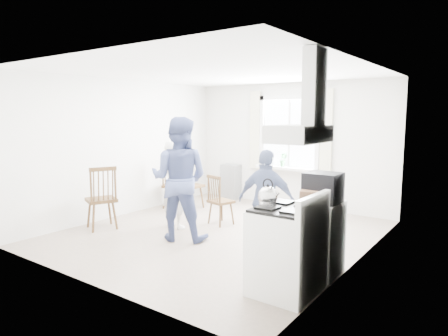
# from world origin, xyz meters

# --- Properties ---
(room_shell) EXTENTS (4.62, 5.12, 2.64)m
(room_shell) POSITION_xyz_m (0.00, 0.00, 1.30)
(room_shell) COLOR gray
(room_shell) RESTS_ON ground
(window_assembly) EXTENTS (1.88, 0.24, 1.70)m
(window_assembly) POSITION_xyz_m (0.00, 2.45, 1.46)
(window_assembly) COLOR white
(window_assembly) RESTS_ON room_shell
(range_hood) EXTENTS (0.45, 0.76, 0.94)m
(range_hood) POSITION_xyz_m (2.07, -1.35, 1.90)
(range_hood) COLOR silver
(range_hood) RESTS_ON room_shell
(shelf_unit) EXTENTS (0.40, 0.30, 0.80)m
(shelf_unit) POSITION_xyz_m (-1.40, 2.33, 0.40)
(shelf_unit) COLOR gray
(shelf_unit) RESTS_ON ground
(gas_stove) EXTENTS (0.68, 0.76, 1.12)m
(gas_stove) POSITION_xyz_m (1.91, -1.35, 0.48)
(gas_stove) COLOR white
(gas_stove) RESTS_ON ground
(kettle) EXTENTS (0.22, 0.22, 0.30)m
(kettle) POSITION_xyz_m (1.69, -1.41, 1.05)
(kettle) COLOR silver
(kettle) RESTS_ON gas_stove
(low_cabinet) EXTENTS (0.50, 0.55, 0.90)m
(low_cabinet) POSITION_xyz_m (1.98, -0.65, 0.45)
(low_cabinet) COLOR silver
(low_cabinet) RESTS_ON ground
(stereo_stack) EXTENTS (0.41, 0.37, 0.36)m
(stereo_stack) POSITION_xyz_m (2.03, -0.68, 1.08)
(stereo_stack) COLOR black
(stereo_stack) RESTS_ON low_cabinet
(cardboard_box) EXTENTS (0.30, 0.25, 0.16)m
(cardboard_box) POSITION_xyz_m (1.97, -0.88, 0.98)
(cardboard_box) COLOR #8D6144
(cardboard_box) RESTS_ON low_cabinet
(windsor_chair_a) EXTENTS (0.58, 0.57, 1.01)m
(windsor_chair_a) POSITION_xyz_m (-1.85, 0.85, 0.62)
(windsor_chair_a) COLOR #3F2914
(windsor_chair_a) RESTS_ON ground
(windsor_chair_b) EXTENTS (0.45, 0.44, 1.03)m
(windsor_chair_b) POSITION_xyz_m (-1.54, 0.96, 0.63)
(windsor_chair_b) COLOR #3F2914
(windsor_chair_b) RESTS_ON ground
(windsor_chair_c) EXTENTS (0.60, 0.60, 1.09)m
(windsor_chair_c) POSITION_xyz_m (-1.68, -1.02, 0.67)
(windsor_chair_c) COLOR #3F2914
(windsor_chair_c) RESTS_ON ground
(person_left) EXTENTS (0.60, 0.60, 1.53)m
(person_left) POSITION_xyz_m (-0.82, -0.20, 0.76)
(person_left) COLOR white
(person_left) RESTS_ON ground
(person_mid) EXTENTS (1.21, 1.21, 1.91)m
(person_mid) POSITION_xyz_m (-0.32, -0.62, 0.95)
(person_mid) COLOR #455181
(person_mid) RESTS_ON ground
(person_right) EXTENTS (0.96, 0.96, 1.45)m
(person_right) POSITION_xyz_m (1.05, -0.30, 0.73)
(person_right) COLOR navy
(person_right) RESTS_ON ground
(potted_plant) EXTENTS (0.19, 0.19, 0.29)m
(potted_plant) POSITION_xyz_m (-0.07, 2.36, 1.00)
(potted_plant) COLOR #34763E
(potted_plant) RESTS_ON window_assembly
(windsor_chair_d) EXTENTS (0.46, 0.46, 0.90)m
(windsor_chair_d) POSITION_xyz_m (-0.33, 0.35, 0.55)
(windsor_chair_d) COLOR #3F2914
(windsor_chair_d) RESTS_ON ground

